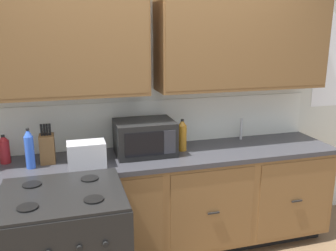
{
  "coord_description": "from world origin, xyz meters",
  "views": [
    {
      "loc": [
        -0.69,
        -2.46,
        1.89
      ],
      "look_at": [
        0.09,
        0.27,
        1.15
      ],
      "focal_mm": 38.83,
      "sensor_mm": 36.0,
      "label": 1
    }
  ],
  "objects_px": {
    "toaster": "(87,154)",
    "bottle_red": "(4,149)",
    "knife_block": "(47,148)",
    "bottle_blue": "(29,149)",
    "microwave": "(145,137)",
    "bottle_amber": "(182,135)"
  },
  "relations": [
    {
      "from": "microwave",
      "to": "knife_block",
      "type": "bearing_deg",
      "value": 179.85
    },
    {
      "from": "microwave",
      "to": "bottle_blue",
      "type": "bearing_deg",
      "value": -174.12
    },
    {
      "from": "toaster",
      "to": "bottle_amber",
      "type": "height_order",
      "value": "bottle_amber"
    },
    {
      "from": "microwave",
      "to": "toaster",
      "type": "xyz_separation_m",
      "value": [
        -0.48,
        -0.17,
        -0.04
      ]
    },
    {
      "from": "bottle_red",
      "to": "bottle_blue",
      "type": "distance_m",
      "value": 0.26
    },
    {
      "from": "microwave",
      "to": "toaster",
      "type": "relative_size",
      "value": 1.71
    },
    {
      "from": "toaster",
      "to": "bottle_red",
      "type": "bearing_deg",
      "value": 157.52
    },
    {
      "from": "knife_block",
      "to": "bottle_blue",
      "type": "distance_m",
      "value": 0.16
    },
    {
      "from": "knife_block",
      "to": "bottle_red",
      "type": "distance_m",
      "value": 0.33
    },
    {
      "from": "toaster",
      "to": "knife_block",
      "type": "xyz_separation_m",
      "value": [
        -0.28,
        0.17,
        0.02
      ]
    },
    {
      "from": "toaster",
      "to": "bottle_red",
      "type": "height_order",
      "value": "bottle_red"
    },
    {
      "from": "microwave",
      "to": "toaster",
      "type": "height_order",
      "value": "microwave"
    },
    {
      "from": "bottle_red",
      "to": "knife_block",
      "type": "bearing_deg",
      "value": -13.84
    },
    {
      "from": "toaster",
      "to": "bottle_blue",
      "type": "bearing_deg",
      "value": 169.13
    },
    {
      "from": "bottle_blue",
      "to": "knife_block",
      "type": "bearing_deg",
      "value": 38.01
    },
    {
      "from": "bottle_amber",
      "to": "knife_block",
      "type": "bearing_deg",
      "value": 179.6
    },
    {
      "from": "bottle_amber",
      "to": "bottle_red",
      "type": "bearing_deg",
      "value": 176.51
    },
    {
      "from": "bottle_red",
      "to": "bottle_amber",
      "type": "relative_size",
      "value": 0.82
    },
    {
      "from": "toaster",
      "to": "bottle_red",
      "type": "xyz_separation_m",
      "value": [
        -0.6,
        0.25,
        0.01
      ]
    },
    {
      "from": "bottle_red",
      "to": "toaster",
      "type": "bearing_deg",
      "value": -22.48
    },
    {
      "from": "microwave",
      "to": "bottle_red",
      "type": "distance_m",
      "value": 1.09
    },
    {
      "from": "bottle_red",
      "to": "bottle_blue",
      "type": "bearing_deg",
      "value": -40.92
    }
  ]
}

